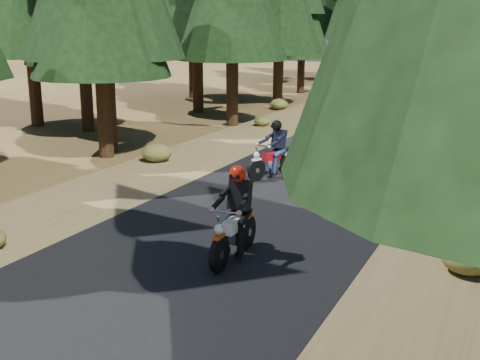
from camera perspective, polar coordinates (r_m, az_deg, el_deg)
name	(u,v)px	position (r m, az deg, el deg)	size (l,w,h in m)	color
ground	(207,251)	(12.01, -3.13, -6.72)	(120.00, 120.00, 0.00)	#483319
road	(296,190)	(16.34, 5.34, -0.93)	(6.00, 100.00, 0.01)	black
shoulder_l	(153,172)	(18.39, -8.21, 0.73)	(3.20, 100.00, 0.01)	brown
shoulder_r	(477,212)	(15.43, 21.56, -2.86)	(3.20, 100.00, 0.01)	brown
understory_shrubs	(385,166)	(18.33, 13.60, 1.27)	(14.16, 31.72, 0.63)	#474C1E
rider_lead	(234,230)	(11.35, -0.58, -4.72)	(0.69, 2.04, 1.80)	white
rider_follow	(272,159)	(17.46, 3.06, 2.00)	(1.26, 1.94, 1.67)	maroon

